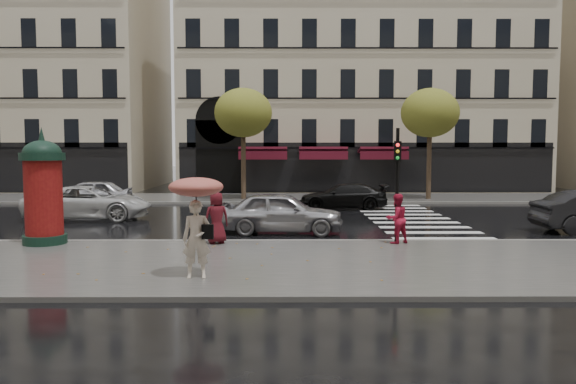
{
  "coord_description": "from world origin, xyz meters",
  "views": [
    {
      "loc": [
        0.46,
        -15.21,
        3.15
      ],
      "look_at": [
        0.55,
        1.5,
        1.83
      ],
      "focal_mm": 35.0,
      "sensor_mm": 36.0,
      "label": 1
    }
  ],
  "objects_px": {
    "car_black": "(343,196)",
    "car_far_silver": "(88,194)",
    "woman_red": "(397,219)",
    "man_burgundy": "(217,218)",
    "morris_column": "(43,188)",
    "woman_umbrella": "(196,210)",
    "car_silver": "(281,212)",
    "car_white": "(89,203)",
    "traffic_light": "(397,174)"
  },
  "relations": [
    {
      "from": "woman_umbrella",
      "to": "man_burgundy",
      "type": "relative_size",
      "value": 1.48
    },
    {
      "from": "woman_red",
      "to": "man_burgundy",
      "type": "xyz_separation_m",
      "value": [
        -5.71,
        0.0,
        0.03
      ]
    },
    {
      "from": "woman_umbrella",
      "to": "traffic_light",
      "type": "bearing_deg",
      "value": 39.8
    },
    {
      "from": "man_burgundy",
      "to": "traffic_light",
      "type": "xyz_separation_m",
      "value": [
        5.69,
        -0.05,
        1.39
      ]
    },
    {
      "from": "woman_red",
      "to": "man_burgundy",
      "type": "height_order",
      "value": "man_burgundy"
    },
    {
      "from": "morris_column",
      "to": "woman_umbrella",
      "type": "bearing_deg",
      "value": -40.21
    },
    {
      "from": "morris_column",
      "to": "car_silver",
      "type": "relative_size",
      "value": 0.81
    },
    {
      "from": "morris_column",
      "to": "car_silver",
      "type": "bearing_deg",
      "value": 21.1
    },
    {
      "from": "car_silver",
      "to": "car_black",
      "type": "xyz_separation_m",
      "value": [
        3.12,
        8.19,
        -0.12
      ]
    },
    {
      "from": "woman_red",
      "to": "man_burgundy",
      "type": "distance_m",
      "value": 5.71
    },
    {
      "from": "traffic_light",
      "to": "car_silver",
      "type": "relative_size",
      "value": 0.8
    },
    {
      "from": "woman_red",
      "to": "morris_column",
      "type": "relative_size",
      "value": 0.43
    },
    {
      "from": "woman_umbrella",
      "to": "car_white",
      "type": "distance_m",
      "value": 13.37
    },
    {
      "from": "man_burgundy",
      "to": "morris_column",
      "type": "relative_size",
      "value": 0.45
    },
    {
      "from": "woman_red",
      "to": "car_far_silver",
      "type": "distance_m",
      "value": 17.76
    },
    {
      "from": "man_burgundy",
      "to": "car_white",
      "type": "relative_size",
      "value": 0.31
    },
    {
      "from": "woman_red",
      "to": "traffic_light",
      "type": "relative_size",
      "value": 0.43
    },
    {
      "from": "woman_umbrella",
      "to": "car_far_silver",
      "type": "relative_size",
      "value": 0.55
    },
    {
      "from": "car_black",
      "to": "traffic_light",
      "type": "bearing_deg",
      "value": 3.55
    },
    {
      "from": "car_silver",
      "to": "car_white",
      "type": "distance_m",
      "value": 9.4
    },
    {
      "from": "man_burgundy",
      "to": "car_white",
      "type": "xyz_separation_m",
      "value": [
        -6.46,
        6.91,
        -0.2
      ]
    },
    {
      "from": "car_white",
      "to": "car_far_silver",
      "type": "bearing_deg",
      "value": 17.18
    },
    {
      "from": "woman_umbrella",
      "to": "car_white",
      "type": "relative_size",
      "value": 0.45
    },
    {
      "from": "woman_umbrella",
      "to": "car_silver",
      "type": "height_order",
      "value": "woman_umbrella"
    },
    {
      "from": "woman_umbrella",
      "to": "car_black",
      "type": "bearing_deg",
      "value": 72.3
    },
    {
      "from": "car_black",
      "to": "car_far_silver",
      "type": "height_order",
      "value": "car_far_silver"
    },
    {
      "from": "car_black",
      "to": "car_far_silver",
      "type": "distance_m",
      "value": 13.15
    },
    {
      "from": "woman_umbrella",
      "to": "woman_red",
      "type": "bearing_deg",
      "value": 40.02
    },
    {
      "from": "woman_umbrella",
      "to": "car_white",
      "type": "height_order",
      "value": "woman_umbrella"
    },
    {
      "from": "morris_column",
      "to": "car_white",
      "type": "xyz_separation_m",
      "value": [
        -1.03,
        6.91,
        -1.14
      ]
    },
    {
      "from": "car_white",
      "to": "car_black",
      "type": "relative_size",
      "value": 1.19
    },
    {
      "from": "car_far_silver",
      "to": "woman_red",
      "type": "bearing_deg",
      "value": 44.97
    },
    {
      "from": "woman_red",
      "to": "traffic_light",
      "type": "distance_m",
      "value": 1.42
    },
    {
      "from": "woman_red",
      "to": "morris_column",
      "type": "distance_m",
      "value": 11.18
    },
    {
      "from": "woman_red",
      "to": "car_far_silver",
      "type": "bearing_deg",
      "value": -65.51
    },
    {
      "from": "woman_red",
      "to": "car_white",
      "type": "relative_size",
      "value": 0.29
    },
    {
      "from": "car_black",
      "to": "woman_umbrella",
      "type": "bearing_deg",
      "value": -16.97
    },
    {
      "from": "woman_red",
      "to": "car_far_silver",
      "type": "relative_size",
      "value": 0.36
    },
    {
      "from": "woman_umbrella",
      "to": "man_burgundy",
      "type": "distance_m",
      "value": 4.76
    },
    {
      "from": "car_far_silver",
      "to": "traffic_light",
      "type": "bearing_deg",
      "value": 44.83
    },
    {
      "from": "woman_umbrella",
      "to": "car_white",
      "type": "bearing_deg",
      "value": 119.55
    },
    {
      "from": "woman_umbrella",
      "to": "morris_column",
      "type": "xyz_separation_m",
      "value": [
        -5.55,
        4.69,
        0.16
      ]
    },
    {
      "from": "traffic_light",
      "to": "morris_column",
      "type": "bearing_deg",
      "value": 179.76
    },
    {
      "from": "woman_umbrella",
      "to": "traffic_light",
      "type": "relative_size",
      "value": 0.67
    },
    {
      "from": "woman_umbrella",
      "to": "morris_column",
      "type": "relative_size",
      "value": 0.66
    },
    {
      "from": "morris_column",
      "to": "car_far_silver",
      "type": "height_order",
      "value": "morris_column"
    },
    {
      "from": "morris_column",
      "to": "car_silver",
      "type": "distance_m",
      "value": 8.08
    },
    {
      "from": "car_silver",
      "to": "car_black",
      "type": "distance_m",
      "value": 8.76
    },
    {
      "from": "woman_umbrella",
      "to": "car_far_silver",
      "type": "bearing_deg",
      "value": 116.94
    },
    {
      "from": "car_black",
      "to": "car_far_silver",
      "type": "xyz_separation_m",
      "value": [
        -13.15,
        0.22,
        0.1
      ]
    }
  ]
}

